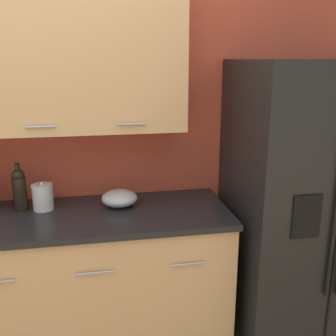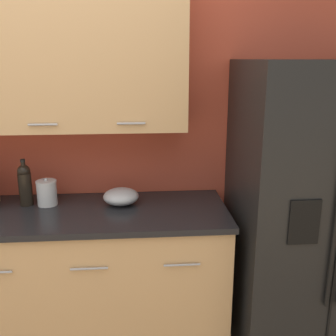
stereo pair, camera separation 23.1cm
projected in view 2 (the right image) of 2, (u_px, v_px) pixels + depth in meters
wall_back at (31, 113)px, 2.45m from camera, size 10.00×0.39×2.60m
counter_unit at (57, 277)px, 2.45m from camera, size 2.10×0.64×0.90m
refrigerator at (308, 210)px, 2.39m from camera, size 0.87×0.78×1.76m
wine_bottle at (25, 184)px, 2.39m from camera, size 0.08×0.08×0.29m
steel_canister at (47, 193)px, 2.41m from camera, size 0.12×0.12×0.17m
mixing_bowl at (121, 196)px, 2.43m from camera, size 0.22×0.22×0.10m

